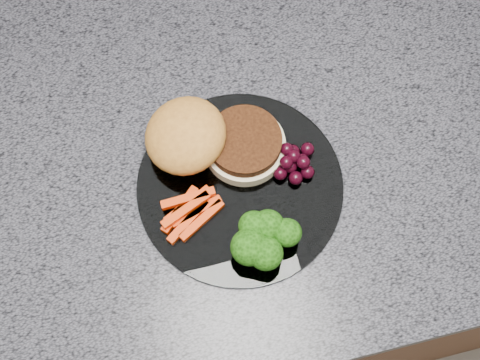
% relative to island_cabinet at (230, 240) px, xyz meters
% --- Properties ---
extents(island_cabinet, '(1.20, 0.60, 0.86)m').
position_rel_island_cabinet_xyz_m(island_cabinet, '(0.00, 0.00, 0.00)').
color(island_cabinet, brown).
rests_on(island_cabinet, ground).
extents(countertop, '(1.20, 0.60, 0.04)m').
position_rel_island_cabinet_xyz_m(countertop, '(0.00, 0.00, 0.45)').
color(countertop, '#50505A').
rests_on(countertop, island_cabinet).
extents(plate, '(0.26, 0.26, 0.01)m').
position_rel_island_cabinet_xyz_m(plate, '(0.00, -0.06, 0.47)').
color(plate, white).
rests_on(plate, countertop).
extents(burger, '(0.18, 0.13, 0.06)m').
position_rel_island_cabinet_xyz_m(burger, '(-0.02, -0.00, 0.50)').
color(burger, '#F8E4AF').
rests_on(burger, plate).
extents(carrot_sticks, '(0.08, 0.07, 0.02)m').
position_rel_island_cabinet_xyz_m(carrot_sticks, '(-0.07, -0.08, 0.48)').
color(carrot_sticks, '#EC3703').
rests_on(carrot_sticks, plate).
extents(broccoli, '(0.09, 0.08, 0.05)m').
position_rel_island_cabinet_xyz_m(broccoli, '(0.01, -0.15, 0.51)').
color(broccoli, '#5F9737').
rests_on(broccoli, plate).
extents(grape_bunch, '(0.06, 0.05, 0.03)m').
position_rel_island_cabinet_xyz_m(grape_bunch, '(0.08, -0.05, 0.49)').
color(grape_bunch, black).
rests_on(grape_bunch, plate).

